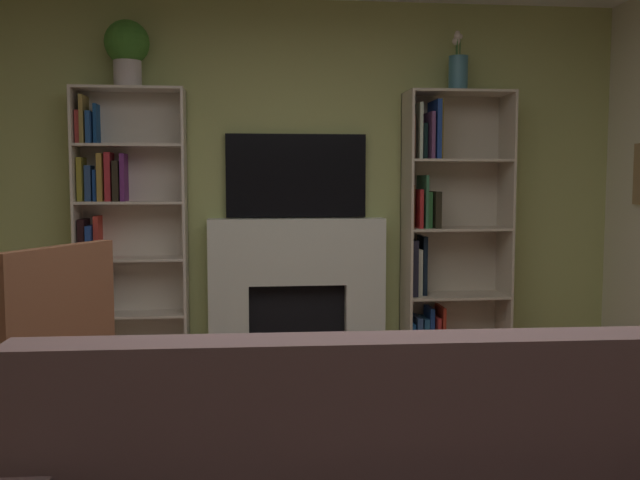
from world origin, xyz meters
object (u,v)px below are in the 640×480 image
fireplace (297,289)px  armchair (25,372)px  bookshelf_left (120,229)px  potted_plant (127,48)px  tv (296,176)px  bookshelf_right (442,232)px  vase_with_flowers (458,71)px

fireplace → armchair: (-1.28, -2.02, -0.01)m
bookshelf_left → fireplace: bearing=-0.2°
bookshelf_left → potted_plant: 1.22m
armchair → tv: bearing=58.4°
potted_plant → bookshelf_right: bearing=0.7°
bookshelf_left → armchair: size_ratio=1.84×
bookshelf_right → vase_with_flowers: vase_with_flowers is taller
bookshelf_right → armchair: bookshelf_right is taller
bookshelf_left → tv: bearing=2.9°
fireplace → bookshelf_right: size_ratio=0.70×
fireplace → potted_plant: (-1.15, -0.05, 1.67)m
potted_plant → bookshelf_left: bearing=145.7°
fireplace → armchair: armchair is taller
potted_plant → vase_with_flowers: potted_plant is taller
armchair → potted_plant: bearing=86.0°
vase_with_flowers → fireplace: bearing=177.4°
tv → bookshelf_left: bearing=-177.1°
tv → vase_with_flowers: (1.15, -0.12, 0.74)m
tv → bookshelf_left: size_ratio=0.51×
potted_plant → vase_with_flowers: size_ratio=1.04×
vase_with_flowers → tv: bearing=174.1°
tv → potted_plant: potted_plant is taller
bookshelf_right → armchair: bearing=-139.5°
vase_with_flowers → armchair: bearing=-141.0°
vase_with_flowers → armchair: vase_with_flowers is taller
tv → armchair: 2.58m
bookshelf_left → potted_plant: (0.08, -0.06, 1.22)m
fireplace → vase_with_flowers: size_ratio=3.18×
tv → bookshelf_left: bookshelf_left is taller
bookshelf_right → bookshelf_left: bearing=179.3°
bookshelf_left → armchair: 2.08m
bookshelf_right → potted_plant: potted_plant is taller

